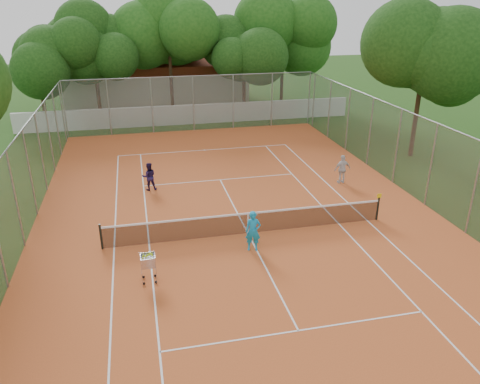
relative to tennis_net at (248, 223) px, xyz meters
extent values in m
plane|color=#1B3C10|center=(0.00, 0.00, -0.51)|extent=(120.00, 120.00, 0.00)
cube|color=#C05625|center=(0.00, 0.00, -0.50)|extent=(18.00, 34.00, 0.02)
cube|color=white|center=(0.00, 0.00, -0.49)|extent=(10.98, 23.78, 0.01)
cube|color=black|center=(0.00, 0.00, 0.00)|extent=(11.88, 0.10, 0.98)
cube|color=slate|center=(0.00, 0.00, 1.49)|extent=(18.00, 34.00, 4.00)
cube|color=white|center=(0.00, 19.00, 0.24)|extent=(26.00, 0.30, 1.50)
cube|color=beige|center=(-2.00, 29.00, 1.69)|extent=(16.40, 9.00, 4.40)
cube|color=#12350D|center=(0.00, 22.00, 4.49)|extent=(29.00, 19.00, 10.00)
imported|color=#168CBF|center=(-0.13, -1.38, 0.33)|extent=(0.68, 0.53, 1.64)
imported|color=#221644|center=(-3.80, 5.82, 0.24)|extent=(0.74, 0.59, 1.46)
imported|color=silver|center=(6.26, 4.52, 0.29)|extent=(0.94, 0.45, 1.56)
cube|color=silver|center=(-4.22, -2.72, 0.07)|extent=(0.61, 0.61, 1.12)
camera|label=1|loc=(-4.21, -17.02, 8.74)|focal=35.00mm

